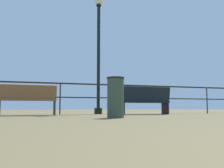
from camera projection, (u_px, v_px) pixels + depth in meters
The scene contains 5 objects.
pier_railing at pixel (89, 92), 8.98m from camera, with size 18.36×0.05×1.10m.
bench_near_left at pixel (28, 98), 7.51m from camera, with size 1.67×0.63×0.91m.
bench_near_right at pixel (145, 100), 8.70m from camera, with size 1.75×0.71×0.95m.
lamppost_center at pixel (99, 44), 9.44m from camera, with size 0.33×0.33×4.59m.
trash_bin at pixel (115, 97), 5.72m from camera, with size 0.40×0.40×0.93m.
Camera 1 is at (-2.02, 1.07, 0.23)m, focal length 40.22 mm.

